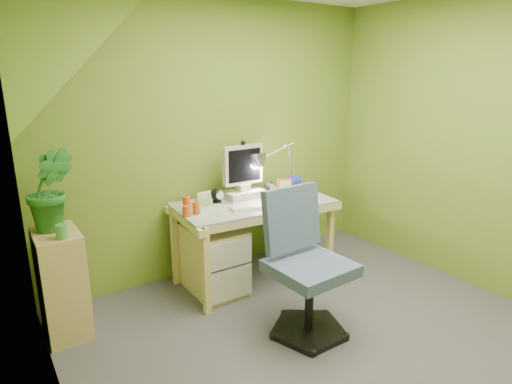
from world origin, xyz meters
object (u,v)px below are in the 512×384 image
monitor (243,168)px  desk_lamp (284,156)px  radiator (294,232)px  potted_plant (51,189)px  side_ledge (62,283)px  desk (254,241)px  task_chair (311,265)px

monitor → desk_lamp: (0.45, 0.00, 0.06)m
desk_lamp → radiator: 0.86m
potted_plant → side_ledge: bearing=-105.5°
side_ledge → potted_plant: size_ratio=1.34×
desk → radiator: desk is taller
desk_lamp → side_ledge: desk_lamp is taller
task_chair → potted_plant: bearing=141.5°
desk → side_ledge: size_ratio=1.76×
potted_plant → monitor: bearing=3.3°
monitor → desk: bearing=-90.7°
potted_plant → desk_lamp: bearing=2.6°
task_chair → radiator: 1.48m
desk_lamp → potted_plant: bearing=-169.5°
desk_lamp → task_chair: desk_lamp is taller
desk → potted_plant: potted_plant is taller
side_ledge → task_chair: bearing=-34.1°
desk → side_ledge: (-1.55, 0.04, 0.02)m
side_ledge → monitor: bearing=5.2°
task_chair → side_ledge: bearing=143.2°
desk_lamp → potted_plant: desk_lamp is taller
desk_lamp → side_ledge: 2.11m
monitor → task_chair: (-0.15, -1.09, -0.45)m
desk_lamp → task_chair: bearing=-110.8°
desk → monitor: size_ratio=2.55×
monitor → desk_lamp: size_ratio=0.81×
desk_lamp → side_ledge: size_ratio=0.85×
desk → desk_lamp: size_ratio=2.06×
monitor → desk_lamp: 0.45m
desk_lamp → task_chair: (-0.60, -1.09, -0.51)m
potted_plant → radiator: potted_plant is taller
monitor → potted_plant: bearing=-177.3°
desk → monitor: monitor is taller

